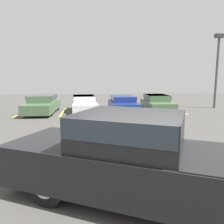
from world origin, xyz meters
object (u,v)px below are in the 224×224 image
Objects in this scene: pickup_truck at (143,159)px; light_post at (217,64)px; parked_sedan_b at (84,103)px; parked_sedan_d at (157,102)px; wheel_stop_curb at (144,105)px; parked_sedan_a at (43,103)px; parked_sedan_c at (123,103)px.

pickup_truck is 16.26m from light_post.
pickup_truck reaches higher than parked_sedan_b.
parked_sedan_b is at bearing -87.15° from parked_sedan_d.
parked_sedan_b reaches higher than wheel_stop_curb.
pickup_truck is 1.01× the size of light_post.
parked_sedan_a is 1.06× the size of parked_sedan_b.
parked_sedan_d is at bearing 97.76° from pickup_truck.
pickup_truck is 1.28× the size of parked_sedan_a.
parked_sedan_b is 0.95× the size of parked_sedan_d.
pickup_truck is 11.99m from parked_sedan_c.
parked_sedan_a is at bearing -175.64° from light_post.
light_post is (9.43, 12.96, 2.72)m from pickup_truck.
parked_sedan_c is at bearing 91.38° from parked_sedan_a.
wheel_stop_curb is (5.21, 2.45, -0.57)m from parked_sedan_b.
parked_sedan_c is (1.52, 11.89, -0.26)m from pickup_truck.
light_post reaches higher than pickup_truck.
parked_sedan_a is at bearing 136.69° from pickup_truck.
parked_sedan_a is 8.62m from wheel_stop_curb.
pickup_truck reaches higher than parked_sedan_a.
parked_sedan_b is at bearing 97.50° from parked_sedan_a.
parked_sedan_c is 2.68m from parked_sedan_d.
wheel_stop_curb is at bearing 163.06° from light_post.
parked_sedan_d is 2.59m from wheel_stop_curb.
parked_sedan_c is at bearing 79.40° from parked_sedan_b.
wheel_stop_curb is at bearing 110.28° from parked_sedan_a.
wheel_stop_curb is (3.82, 14.67, -0.83)m from pickup_truck.
parked_sedan_c is 3.65m from wheel_stop_curb.
pickup_truck is 15.18m from wheel_stop_curb.
parked_sedan_b is at bearing -97.30° from parked_sedan_c.
parked_sedan_a is 1.10× the size of parked_sedan_c.
parked_sedan_d is at bearing 93.29° from parked_sedan_a.
parked_sedan_b reaches higher than parked_sedan_c.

